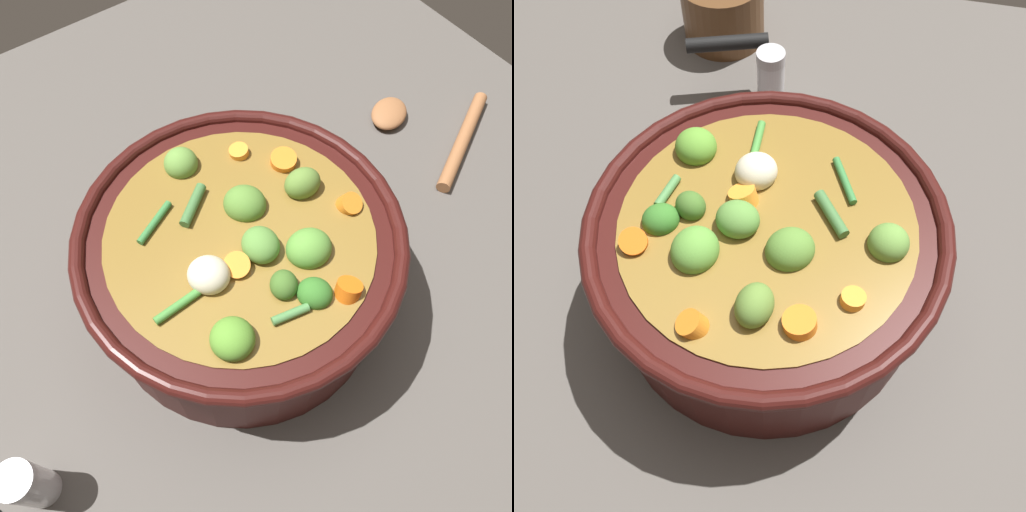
{
  "view_description": "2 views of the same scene",
  "coord_description": "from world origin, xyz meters",
  "views": [
    {
      "loc": [
        0.14,
        0.22,
        0.54
      ],
      "look_at": [
        -0.01,
        0.02,
        0.1
      ],
      "focal_mm": 36.37,
      "sensor_mm": 36.0,
      "label": 1
    },
    {
      "loc": [
        -0.26,
        -0.06,
        0.51
      ],
      "look_at": [
        -0.02,
        -0.01,
        0.1
      ],
      "focal_mm": 38.22,
      "sensor_mm": 36.0,
      "label": 2
    }
  ],
  "objects": [
    {
      "name": "ground_plane",
      "position": [
        0.0,
        0.0,
        0.0
      ],
      "size": [
        1.1,
        1.1,
        0.0
      ],
      "primitive_type": "plane",
      "color": "#514C47"
    },
    {
      "name": "cooking_pot",
      "position": [
        -0.0,
        0.0,
        0.07
      ],
      "size": [
        0.32,
        0.32,
        0.15
      ],
      "color": "#38110F",
      "rests_on": "ground_plane"
    },
    {
      "name": "small_saucepan",
      "position": [
        0.39,
        0.15,
        0.04
      ],
      "size": [
        0.18,
        0.14,
        0.08
      ],
      "color": "brown",
      "rests_on": "ground_plane"
    },
    {
      "name": "salt_shaker",
      "position": [
        0.28,
        0.06,
        0.04
      ],
      "size": [
        0.04,
        0.04,
        0.08
      ],
      "color": "silver",
      "rests_on": "ground_plane"
    }
  ]
}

